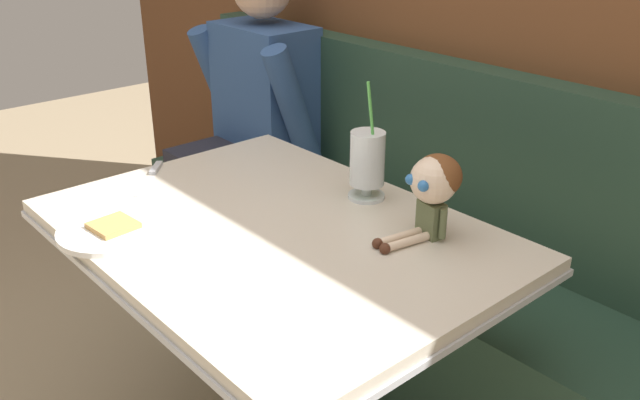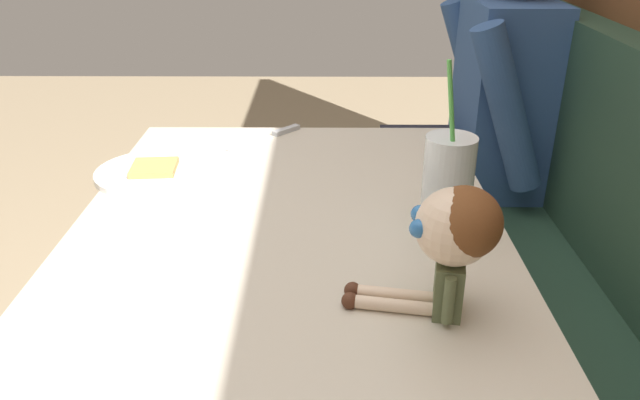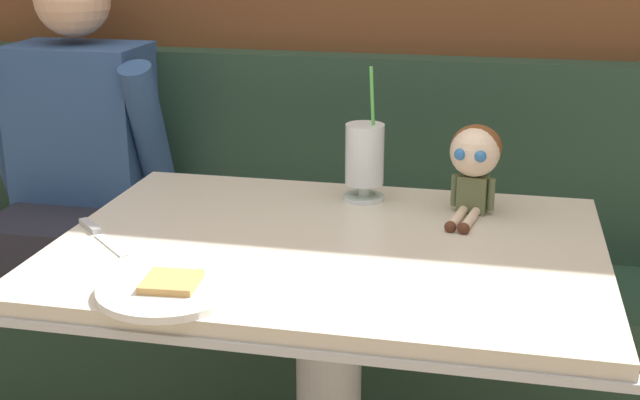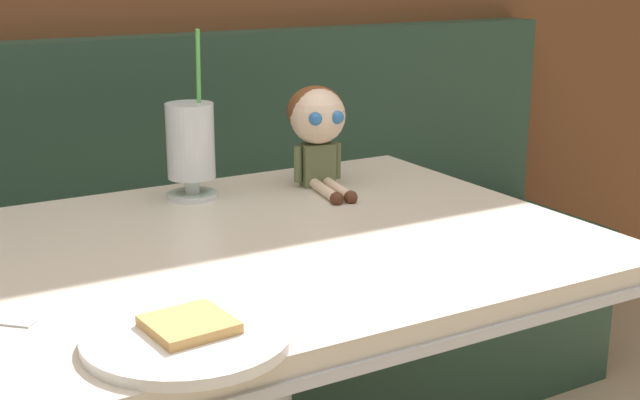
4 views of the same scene
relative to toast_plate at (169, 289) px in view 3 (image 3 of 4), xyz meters
The scene contains 7 objects.
booth_bench 1.05m from the toast_plate, 76.53° to the left, with size 2.60×0.48×1.00m.
diner_table 0.43m from the toast_plate, 53.86° to the left, with size 1.11×0.81×0.74m.
toast_plate is the anchor object (origin of this frame).
milkshake_glass 0.65m from the toast_plate, 67.27° to the left, with size 0.10×0.10×0.32m.
butter_knife 0.36m from the toast_plate, 136.28° to the left, with size 0.18×0.18×0.01m.
seated_doll 0.75m from the toast_plate, 47.99° to the left, with size 0.13×0.23×0.20m.
diner_patron 1.09m from the toast_plate, 125.34° to the left, with size 0.55×0.48×0.81m.
Camera 3 is at (0.33, -1.41, 1.36)m, focal length 47.99 mm.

